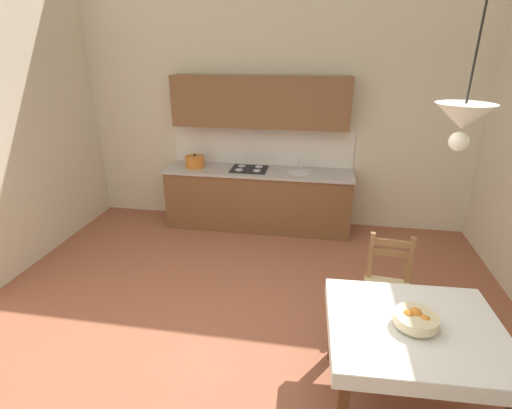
{
  "coord_description": "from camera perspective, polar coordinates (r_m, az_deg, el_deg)",
  "views": [
    {
      "loc": [
        0.68,
        -2.73,
        2.56
      ],
      "look_at": [
        0.06,
        0.87,
        1.07
      ],
      "focal_mm": 27.23,
      "sensor_mm": 36.0,
      "label": 1
    }
  ],
  "objects": [
    {
      "name": "ground_plane",
      "position": [
        3.84,
        -3.36,
        -20.7
      ],
      "size": [
        6.26,
        6.43,
        0.1
      ],
      "primitive_type": "cube",
      "color": "#99563D"
    },
    {
      "name": "kitchen_cabinetry",
      "position": [
        5.71,
        0.34,
        4.79
      ],
      "size": [
        2.73,
        0.63,
        2.2
      ],
      "color": "brown",
      "rests_on": "ground_plane"
    },
    {
      "name": "dining_table",
      "position": [
        3.14,
        22.11,
        -17.92
      ],
      "size": [
        1.25,
        1.09,
        0.75
      ],
      "color": "brown",
      "rests_on": "ground_plane"
    },
    {
      "name": "fruit_bowl",
      "position": [
        3.01,
        22.38,
        -15.28
      ],
      "size": [
        0.3,
        0.3,
        0.12
      ],
      "color": "beige",
      "rests_on": "dining_table"
    },
    {
      "name": "dining_chair_kitchen_side",
      "position": [
        3.97,
        18.73,
        -11.43
      ],
      "size": [
        0.46,
        0.46,
        0.93
      ],
      "color": "#D1BC89",
      "rests_on": "ground_plane"
    },
    {
      "name": "wall_back",
      "position": [
        5.76,
        3.06,
        17.64
      ],
      "size": [
        6.26,
        0.12,
        4.22
      ],
      "primitive_type": "cube",
      "color": "beige",
      "rests_on": "ground_plane"
    },
    {
      "name": "pendant_lamp",
      "position": [
        2.47,
        28.15,
        11.12
      ],
      "size": [
        0.32,
        0.32,
        0.81
      ],
      "color": "black"
    }
  ]
}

